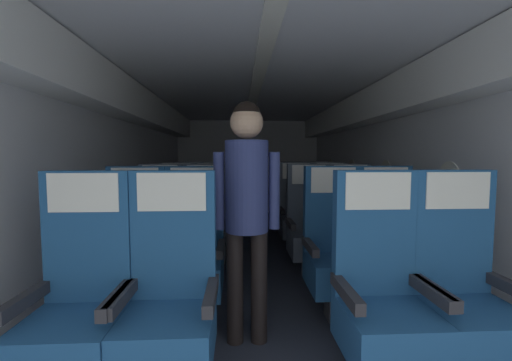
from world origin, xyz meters
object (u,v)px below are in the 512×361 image
at_px(seat_a_right_aisle, 464,298).
at_px(seat_c_left_window, 159,231).
at_px(seat_d_right_window, 297,215).
at_px(seat_b_right_window, 335,253).
at_px(seat_b_left_aisle, 193,256).
at_px(seat_e_left_aisle, 215,206).
at_px(flight_attendant, 247,197).
at_px(seat_e_right_aisle, 316,205).
at_px(seat_d_left_aisle, 211,216).
at_px(seat_a_right_window, 382,301).
at_px(seat_d_right_aisle, 331,215).
at_px(seat_c_left_aisle, 204,231).
at_px(seat_b_right_aisle, 389,252).
at_px(seat_a_left_aisle, 170,305).
at_px(seat_e_right_window, 287,206).
at_px(seat_c_right_window, 310,229).
at_px(seat_e_left_window, 187,207).
at_px(seat_d_left_window, 176,216).
at_px(seat_a_left_window, 79,308).
at_px(seat_b_left_window, 133,257).
at_px(seat_c_right_aisle, 352,229).

distance_m(seat_a_right_aisle, seat_c_left_window, 2.58).
bearing_deg(seat_d_right_window, seat_b_right_window, -89.89).
distance_m(seat_b_left_aisle, seat_e_left_aisle, 2.48).
height_order(seat_b_left_aisle, flight_attendant, flight_attendant).
height_order(seat_b_right_window, seat_e_right_aisle, same).
relative_size(seat_d_left_aisle, seat_d_right_window, 1.00).
distance_m(seat_b_right_window, seat_e_right_aisle, 2.51).
bearing_deg(seat_a_right_window, seat_d_right_aisle, 79.92).
distance_m(seat_c_left_aisle, seat_d_left_aisle, 0.81).
bearing_deg(seat_d_left_aisle, seat_b_right_aisle, -46.91).
distance_m(seat_a_left_aisle, seat_e_left_aisle, 3.30).
height_order(seat_a_left_aisle, seat_e_right_window, same).
bearing_deg(seat_c_right_window, seat_e_left_aisle, 123.56).
distance_m(seat_d_left_aisle, seat_e_left_window, 0.93).
relative_size(seat_a_right_aisle, seat_b_right_aisle, 1.00).
relative_size(seat_c_left_aisle, seat_d_left_window, 1.00).
xyz_separation_m(seat_c_right_window, flight_attendant, (-0.68, -1.17, 0.49)).
bearing_deg(seat_a_left_window, seat_c_left_window, 90.37).
relative_size(seat_a_right_window, flight_attendant, 0.73).
xyz_separation_m(seat_b_left_window, seat_e_left_aisle, (0.43, 2.49, 0.00)).
bearing_deg(seat_d_left_aisle, seat_a_left_window, -100.10).
relative_size(seat_a_right_window, seat_b_right_window, 1.00).
distance_m(seat_c_left_aisle, seat_e_left_aisle, 1.66).
relative_size(seat_b_left_aisle, seat_d_right_aisle, 1.00).
distance_m(seat_a_left_window, seat_c_right_window, 2.25).
distance_m(seat_a_left_aisle, seat_e_right_window, 3.46).
distance_m(seat_b_right_window, seat_e_right_window, 2.47).
bearing_deg(seat_a_right_aisle, seat_e_left_window, 121.03).
relative_size(seat_b_right_window, seat_e_left_window, 1.00).
distance_m(seat_a_left_aisle, seat_e_left_window, 3.30).
bearing_deg(seat_c_left_aisle, seat_b_right_aisle, -28.14).
relative_size(seat_b_left_aisle, seat_d_right_window, 1.00).
distance_m(seat_a_right_aisle, seat_e_left_window, 3.83).
bearing_deg(seat_d_left_aisle, seat_a_right_window, -65.99).
bearing_deg(seat_b_left_aisle, seat_a_right_aisle, -28.19).
distance_m(seat_a_right_aisle, seat_b_left_aisle, 1.74).
bearing_deg(seat_d_left_window, seat_d_left_aisle, -1.91).
height_order(seat_b_left_window, seat_b_left_aisle, same).
height_order(seat_b_left_window, seat_c_left_window, same).
height_order(seat_e_left_window, seat_e_left_aisle, same).
bearing_deg(seat_a_left_aisle, seat_d_left_aisle, 90.12).
bearing_deg(seat_b_left_aisle, flight_attendant, -39.60).
bearing_deg(seat_d_right_window, seat_b_right_aisle, -75.46).
bearing_deg(seat_d_right_aisle, seat_b_right_window, -104.91).
distance_m(seat_a_right_aisle, seat_c_right_aisle, 1.65).
relative_size(seat_c_right_window, seat_e_left_window, 1.00).
relative_size(seat_a_left_aisle, seat_c_left_window, 1.00).
xyz_separation_m(seat_a_right_aisle, seat_b_right_aisle, (-0.02, 0.83, 0.00)).
relative_size(seat_b_left_aisle, seat_b_right_window, 1.00).
bearing_deg(seat_c_right_aisle, seat_e_left_window, 140.15).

